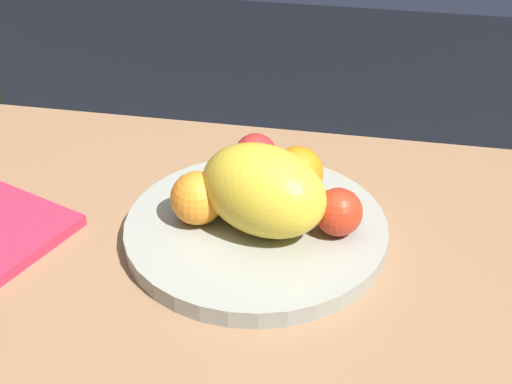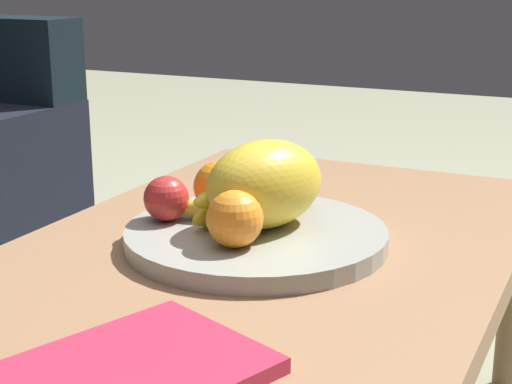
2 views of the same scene
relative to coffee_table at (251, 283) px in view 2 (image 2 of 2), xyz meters
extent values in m
cube|color=#976E4B|center=(0.00, 0.00, 0.02)|extent=(1.08, 0.64, 0.04)
cylinder|color=#996D4C|center=(0.50, 0.28, -0.17)|extent=(0.05, 0.05, 0.34)
cylinder|color=#9B9E92|center=(0.03, 0.01, 0.05)|extent=(0.35, 0.35, 0.03)
ellipsoid|color=yellow|center=(0.04, 0.00, 0.13)|extent=(0.21, 0.18, 0.12)
sphere|color=orange|center=(0.07, 0.09, 0.10)|extent=(0.07, 0.07, 0.07)
sphere|color=orange|center=(-0.05, 0.00, 0.10)|extent=(0.07, 0.07, 0.07)
sphere|color=red|center=(0.01, 0.13, 0.10)|extent=(0.06, 0.06, 0.06)
sphere|color=red|center=(0.14, 0.01, 0.10)|extent=(0.06, 0.06, 0.06)
ellipsoid|color=yellow|center=(0.04, 0.05, 0.08)|extent=(0.09, 0.15, 0.03)
ellipsoid|color=yellow|center=(0.04, 0.05, 0.08)|extent=(0.15, 0.07, 0.03)
ellipsoid|color=gold|center=(0.02, 0.04, 0.08)|extent=(0.14, 0.11, 0.03)
ellipsoid|color=yellow|center=(0.04, 0.05, 0.11)|extent=(0.13, 0.13, 0.03)
ellipsoid|color=yellow|center=(0.03, 0.04, 0.11)|extent=(0.15, 0.08, 0.03)
cube|color=#BC2947|center=(-0.36, -0.04, 0.05)|extent=(0.30, 0.26, 0.02)
camera|label=1|loc=(0.18, -0.78, 0.65)|focal=51.91mm
camera|label=2|loc=(-0.88, -0.43, 0.40)|focal=55.44mm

